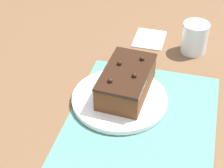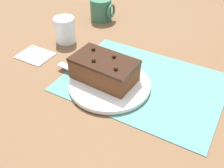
# 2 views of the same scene
# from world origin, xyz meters

# --- Properties ---
(ground_plane) EXTENTS (3.00, 3.00, 0.00)m
(ground_plane) POSITION_xyz_m (0.00, 0.00, 0.00)
(ground_plane) COLOR brown
(placemat_woven) EXTENTS (0.46, 0.34, 0.00)m
(placemat_woven) POSITION_xyz_m (0.00, 0.00, 0.00)
(placemat_woven) COLOR slate
(placemat_woven) RESTS_ON ground_plane
(cake_plate) EXTENTS (0.23, 0.23, 0.01)m
(cake_plate) POSITION_xyz_m (-0.07, -0.06, 0.01)
(cake_plate) COLOR white
(cake_plate) RESTS_ON placemat_woven
(chocolate_cake) EXTENTS (0.19, 0.12, 0.08)m
(chocolate_cake) POSITION_xyz_m (-0.10, -0.05, 0.05)
(chocolate_cake) COLOR brown
(chocolate_cake) RESTS_ON cake_plate
(serving_knife) EXTENTS (0.24, 0.04, 0.01)m
(serving_knife) POSITION_xyz_m (-0.10, -0.07, 0.02)
(serving_knife) COLOR slate
(serving_knife) RESTS_ON cake_plate
(drinking_glass) EXTENTS (0.07, 0.07, 0.09)m
(drinking_glass) POSITION_xyz_m (-0.35, 0.09, 0.05)
(drinking_glass) COLOR white
(drinking_glass) RESTS_ON ground_plane
(folded_napkin) EXTENTS (0.11, 0.09, 0.01)m
(folded_napkin) POSITION_xyz_m (-0.38, -0.05, 0.00)
(folded_napkin) COLOR white
(folded_napkin) RESTS_ON ground_plane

